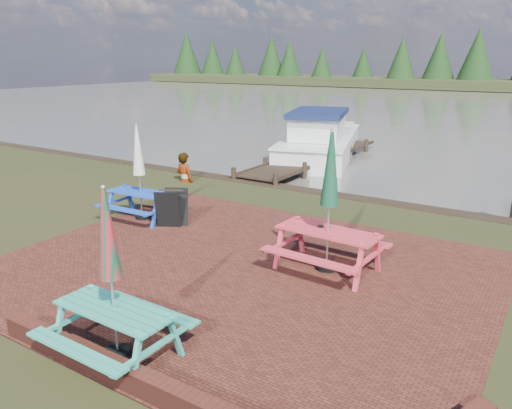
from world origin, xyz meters
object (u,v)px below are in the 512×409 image
object	(u,v)px
picnic_table_blue	(140,187)
person	(184,153)
jetty	(313,157)
picnic_table_teal	(113,301)
chalkboard	(172,208)
picnic_table_red	(328,224)
boat_jetty	(320,142)

from	to	relation	value
picnic_table_blue	person	world-z (taller)	picnic_table_blue
jetty	person	xyz separation A→B (m)	(-1.96, -5.38, 0.82)
picnic_table_teal	person	world-z (taller)	picnic_table_teal
picnic_table_teal	chalkboard	bearing A→B (deg)	124.49
picnic_table_red	picnic_table_blue	world-z (taller)	picnic_table_red
picnic_table_red	picnic_table_teal	bearing A→B (deg)	-102.67
picnic_table_teal	person	distance (m)	9.88
jetty	person	bearing A→B (deg)	-110.02
picnic_table_blue	person	xyz separation A→B (m)	(-1.66, 3.60, 0.12)
chalkboard	picnic_table_blue	bearing A→B (deg)	148.87
jetty	person	distance (m)	5.79
chalkboard	person	world-z (taller)	person
boat_jetty	picnic_table_red	bearing A→B (deg)	-81.04
chalkboard	person	xyz separation A→B (m)	(-2.71, 3.65, 0.47)
picnic_table_teal	picnic_table_blue	distance (m)	6.02
picnic_table_blue	person	distance (m)	3.96
picnic_table_teal	picnic_table_blue	bearing A→B (deg)	132.54
chalkboard	jetty	world-z (taller)	chalkboard
boat_jetty	jetty	bearing A→B (deg)	-91.11
boat_jetty	person	xyz separation A→B (m)	(-1.52, -6.93, 0.47)
picnic_table_blue	jetty	distance (m)	9.01
chalkboard	picnic_table_red	bearing A→B (deg)	-33.27
picnic_table_blue	boat_jetty	size ratio (longest dim) A/B	0.29
chalkboard	jetty	xyz separation A→B (m)	(-0.75, 9.03, -0.36)
picnic_table_blue	chalkboard	bearing A→B (deg)	-5.13
jetty	person	world-z (taller)	person
picnic_table_teal	boat_jetty	xyz separation A→B (m)	(-4.14, 15.02, -0.36)
jetty	boat_jetty	size ratio (longest dim) A/B	1.12
picnic_table_blue	jetty	world-z (taller)	picnic_table_blue
picnic_table_blue	chalkboard	xyz separation A→B (m)	(1.05, -0.05, -0.35)
jetty	picnic_table_red	bearing A→B (deg)	-62.45
picnic_table_blue	person	size ratio (longest dim) A/B	1.24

